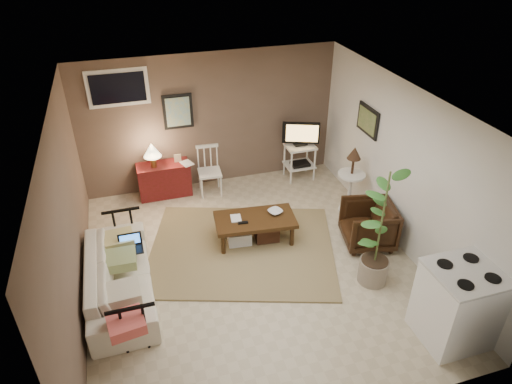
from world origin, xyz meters
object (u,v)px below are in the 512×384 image
object	(u,v)px
side_table	(352,173)
armchair	(368,223)
sofa	(118,271)
potted_plant	(381,226)
red_console	(163,177)
stove	(458,304)
spindle_chair	(210,172)
coffee_table	(255,228)
tv_stand	(300,149)

from	to	relation	value
side_table	armchair	distance (m)	0.96
sofa	potted_plant	xyz separation A→B (m)	(3.28, -0.74, 0.53)
red_console	stove	xyz separation A→B (m)	(2.82, -4.18, 0.14)
sofa	stove	world-z (taller)	stove
red_console	armchair	xyz separation A→B (m)	(2.75, -2.30, 0.01)
spindle_chair	coffee_table	bearing A→B (deg)	-77.96
sofa	side_table	distance (m)	3.86
coffee_table	spindle_chair	xyz separation A→B (m)	(-0.34, 1.60, 0.16)
spindle_chair	stove	size ratio (longest dim) A/B	0.86
coffee_table	armchair	distance (m)	1.70
armchair	stove	size ratio (longest dim) A/B	0.73
sofa	potted_plant	distance (m)	3.40
coffee_table	spindle_chair	size ratio (longest dim) A/B	1.44
red_console	side_table	distance (m)	3.23
spindle_chair	side_table	bearing A→B (deg)	-31.16
coffee_table	stove	bearing A→B (deg)	-55.06
coffee_table	spindle_chair	bearing A→B (deg)	102.04
coffee_table	red_console	xyz separation A→B (m)	(-1.13, 1.76, 0.11)
spindle_chair	tv_stand	bearing A→B (deg)	1.06
red_console	potted_plant	xyz separation A→B (m)	(2.42, -3.07, 0.56)
armchair	sofa	bearing A→B (deg)	-77.40
coffee_table	tv_stand	xyz separation A→B (m)	(1.37, 1.63, 0.34)
sofa	potted_plant	size ratio (longest dim) A/B	1.17
red_console	side_table	size ratio (longest dim) A/B	0.87
coffee_table	spindle_chair	world-z (taller)	spindle_chair
sofa	armchair	distance (m)	3.61
side_table	coffee_table	bearing A→B (deg)	-169.01
coffee_table	side_table	distance (m)	1.84
potted_plant	tv_stand	bearing A→B (deg)	88.24
spindle_chair	side_table	distance (m)	2.46
spindle_chair	tv_stand	world-z (taller)	tv_stand
coffee_table	stove	world-z (taller)	stove
tv_stand	potted_plant	xyz separation A→B (m)	(-0.09, -2.94, 0.33)
sofa	side_table	world-z (taller)	side_table
sofa	spindle_chair	size ratio (longest dim) A/B	2.33
sofa	stove	size ratio (longest dim) A/B	2.00
coffee_table	sofa	xyz separation A→B (m)	(-2.00, -0.56, 0.14)
coffee_table	side_table	xyz separation A→B (m)	(1.74, 0.34, 0.48)
side_table	tv_stand	bearing A→B (deg)	106.04
side_table	stove	bearing A→B (deg)	-91.10
coffee_table	red_console	world-z (taller)	red_console
sofa	side_table	xyz separation A→B (m)	(3.74, 0.90, 0.34)
sofa	tv_stand	bearing A→B (deg)	-56.92
side_table	red_console	bearing A→B (deg)	153.64
potted_plant	side_table	bearing A→B (deg)	74.33
sofa	spindle_chair	world-z (taller)	spindle_chair
armchair	stove	distance (m)	1.89
red_console	stove	bearing A→B (deg)	-55.98
tv_stand	side_table	size ratio (longest dim) A/B	0.94
sofa	tv_stand	world-z (taller)	tv_stand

